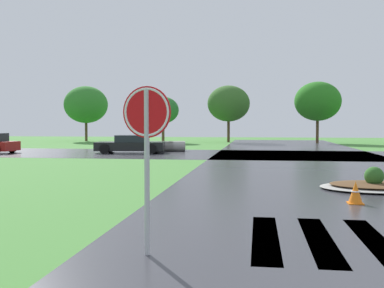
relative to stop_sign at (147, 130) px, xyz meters
name	(u,v)px	position (x,y,z in m)	size (l,w,h in m)	color
asphalt_roadway	(339,189)	(4.01, 7.39, -1.86)	(10.15, 80.00, 0.01)	#35353A
asphalt_cross_road	(297,155)	(4.01, 22.06, -1.86)	(90.00, 9.14, 0.01)	#35353A
stop_sign	(147,130)	(0.00, 0.00, 0.00)	(0.75, 0.17, 2.51)	#B2B5BA
median_island	(374,185)	(5.03, 7.45, -1.73)	(3.12, 2.29, 0.68)	#9E9B93
car_blue_compact	(131,144)	(-6.72, 22.46, -1.30)	(4.67, 2.59, 1.18)	black
drainage_pipe_stack	(167,146)	(-4.69, 24.47, -1.50)	(2.62, 1.30, 0.72)	#9E9B93
traffic_cone	(355,193)	(3.98, 4.91, -1.60)	(0.36, 0.36, 0.55)	orange
background_treeline	(265,103)	(2.25, 40.22, 2.19)	(44.58, 6.21, 6.39)	#4C3823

